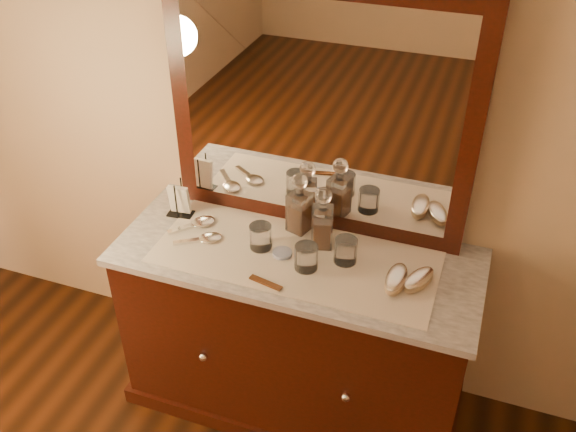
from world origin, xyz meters
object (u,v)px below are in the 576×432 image
object	(u,v)px
hand_mirror_inner	(206,238)
decanter_right	(322,224)
dresser_cabinet	(296,334)
decanter_left	(299,209)
pin_dish	(282,253)
brush_far	(419,280)
hand_mirror_outer	(199,223)
mirror_frame	(319,112)
napkin_rack	(180,202)
comb	(266,283)
brush_near	(396,279)

from	to	relation	value
hand_mirror_inner	decanter_right	bearing A→B (deg)	16.15
dresser_cabinet	decanter_left	distance (m)	0.57
pin_dish	dresser_cabinet	bearing A→B (deg)	24.92
brush_far	hand_mirror_inner	size ratio (longest dim) A/B	0.92
hand_mirror_outer	hand_mirror_inner	distance (m)	0.11
hand_mirror_outer	hand_mirror_inner	xyz separation A→B (m)	(0.07, -0.09, -0.00)
mirror_frame	pin_dish	world-z (taller)	mirror_frame
mirror_frame	hand_mirror_outer	size ratio (longest dim) A/B	6.32
mirror_frame	napkin_rack	bearing A→B (deg)	-164.63
mirror_frame	hand_mirror_inner	world-z (taller)	mirror_frame
pin_dish	decanter_right	bearing A→B (deg)	41.68
dresser_cabinet	decanter_left	world-z (taller)	decanter_left
brush_far	mirror_frame	bearing A→B (deg)	150.96
dresser_cabinet	hand_mirror_inner	bearing A→B (deg)	-173.75
mirror_frame	pin_dish	distance (m)	0.56
hand_mirror_outer	decanter_right	bearing A→B (deg)	4.60
pin_dish	decanter_right	world-z (taller)	decanter_right
decanter_right	mirror_frame	bearing A→B (deg)	115.61
comb	brush_far	world-z (taller)	brush_far
decanter_right	hand_mirror_outer	size ratio (longest dim) A/B	1.41
brush_near	brush_far	distance (m)	0.08
mirror_frame	hand_mirror_inner	size ratio (longest dim) A/B	6.27
comb	pin_dish	bearing A→B (deg)	102.49
dresser_cabinet	napkin_rack	xyz separation A→B (m)	(-0.56, 0.09, 0.51)
brush_far	hand_mirror_outer	size ratio (longest dim) A/B	0.93
dresser_cabinet	pin_dish	bearing A→B (deg)	-155.08
mirror_frame	comb	distance (m)	0.67
comb	brush_far	bearing A→B (deg)	31.09
dresser_cabinet	pin_dish	distance (m)	0.45
decanter_right	hand_mirror_outer	xyz separation A→B (m)	(-0.52, -0.04, -0.09)
dresser_cabinet	decanter_left	bearing A→B (deg)	105.57
brush_near	brush_far	world-z (taller)	brush_near
mirror_frame	hand_mirror_inner	distance (m)	0.68
comb	napkin_rack	size ratio (longest dim) A/B	0.83
decanter_left	hand_mirror_outer	world-z (taller)	decanter_left
comb	brush_near	world-z (taller)	brush_near
dresser_cabinet	mirror_frame	xyz separation A→B (m)	(0.00, 0.25, 0.94)
brush_near	brush_far	xyz separation A→B (m)	(0.08, 0.03, -0.00)
brush_near	decanter_right	bearing A→B (deg)	157.50
hand_mirror_inner	napkin_rack	bearing A→B (deg)	144.09
comb	decanter_right	distance (m)	0.33
decanter_left	brush_far	size ratio (longest dim) A/B	1.51
mirror_frame	hand_mirror_inner	bearing A→B (deg)	-142.44
hand_mirror_outer	napkin_rack	bearing A→B (deg)	157.63
brush_near	hand_mirror_inner	bearing A→B (deg)	179.57
decanter_left	brush_near	size ratio (longest dim) A/B	1.54
napkin_rack	decanter_right	size ratio (longest dim) A/B	0.61
decanter_left	hand_mirror_outer	xyz separation A→B (m)	(-0.40, -0.11, -0.09)
decanter_right	dresser_cabinet	bearing A→B (deg)	-130.24
pin_dish	hand_mirror_inner	xyz separation A→B (m)	(-0.32, -0.02, 0.00)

